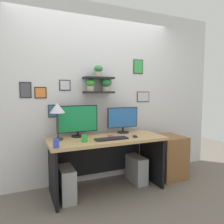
{
  "coord_description": "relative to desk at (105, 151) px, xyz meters",
  "views": [
    {
      "loc": [
        -1.09,
        -2.65,
        1.37
      ],
      "look_at": [
        0.1,
        0.05,
        1.1
      ],
      "focal_mm": 33.87,
      "sensor_mm": 36.0,
      "label": 1
    }
  ],
  "objects": [
    {
      "name": "cell_phone",
      "position": [
        0.07,
        -0.04,
        0.22
      ],
      "size": [
        0.08,
        0.15,
        0.01
      ],
      "primitive_type": "cube",
      "rotation": [
        0.0,
        0.0,
        -0.08
      ],
      "color": "red",
      "rests_on": "desk"
    },
    {
      "name": "monitor_right",
      "position": [
        0.35,
        0.16,
        0.42
      ],
      "size": [
        0.5,
        0.18,
        0.39
      ],
      "color": "black",
      "rests_on": "desk"
    },
    {
      "name": "monitor_left",
      "position": [
        -0.35,
        0.16,
        0.44
      ],
      "size": [
        0.58,
        0.18,
        0.44
      ],
      "color": "black",
      "rests_on": "desk"
    },
    {
      "name": "computer_mouse",
      "position": [
        0.36,
        -0.2,
        0.23
      ],
      "size": [
        0.06,
        0.09,
        0.03
      ],
      "primitive_type": "ellipsoid",
      "color": "black",
      "rests_on": "desk"
    },
    {
      "name": "drawer_cabinet",
      "position": [
        1.09,
        -0.02,
        -0.2
      ],
      "size": [
        0.44,
        0.5,
        0.67
      ],
      "primitive_type": "cube",
      "color": "brown",
      "rests_on": "ground"
    },
    {
      "name": "pen_cup",
      "position": [
        -0.73,
        -0.33,
        0.26
      ],
      "size": [
        0.07,
        0.07,
        0.1
      ],
      "primitive_type": "cylinder",
      "color": "blue",
      "rests_on": "desk"
    },
    {
      "name": "ground_plane",
      "position": [
        0.0,
        -0.05,
        -0.54
      ],
      "size": [
        8.0,
        8.0,
        0.0
      ],
      "primitive_type": "plane",
      "color": "#70665B"
    },
    {
      "name": "back_wall_assembly",
      "position": [
        -0.0,
        0.38,
        0.82
      ],
      "size": [
        4.4,
        0.24,
        2.7
      ],
      "color": "silver",
      "rests_on": "ground"
    },
    {
      "name": "desk_lamp",
      "position": [
        -0.64,
        0.06,
        0.6
      ],
      "size": [
        0.2,
        0.2,
        0.49
      ],
      "color": "#2D2D33",
      "rests_on": "desk"
    },
    {
      "name": "computer_tower_right",
      "position": [
        0.52,
        0.01,
        -0.34
      ],
      "size": [
        0.18,
        0.4,
        0.4
      ],
      "primitive_type": "cube",
      "color": "#99999E",
      "rests_on": "ground"
    },
    {
      "name": "computer_tower_left",
      "position": [
        -0.58,
        -0.1,
        -0.33
      ],
      "size": [
        0.18,
        0.4,
        0.42
      ],
      "primitive_type": "cube",
      "color": "#99999E",
      "rests_on": "ground"
    },
    {
      "name": "coffee_mug",
      "position": [
        -0.36,
        -0.19,
        0.26
      ],
      "size": [
        0.08,
        0.08,
        0.09
      ],
      "primitive_type": "cylinder",
      "color": "green",
      "rests_on": "desk"
    },
    {
      "name": "keyboard",
      "position": [
        0.01,
        -0.19,
        0.22
      ],
      "size": [
        0.44,
        0.14,
        0.02
      ],
      "primitive_type": "cube",
      "color": "black",
      "rests_on": "desk"
    },
    {
      "name": "desk",
      "position": [
        0.0,
        0.0,
        0.0
      ],
      "size": [
        1.59,
        0.68,
        0.75
      ],
      "color": "tan",
      "rests_on": "ground"
    }
  ]
}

